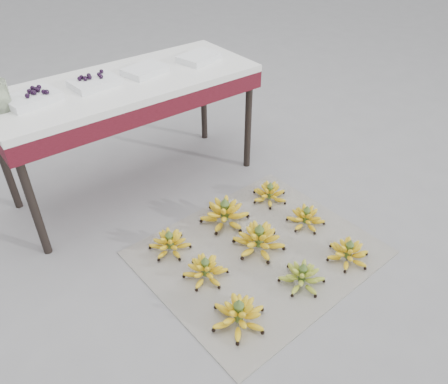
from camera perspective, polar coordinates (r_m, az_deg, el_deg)
ground at (r=2.52m, az=2.69°, el=-8.64°), size 60.00×60.00×0.00m
newspaper_mat at (r=2.55m, az=4.52°, el=-7.89°), size 1.30×1.10×0.01m
bunch_front_left at (r=2.18m, az=1.92°, el=-15.71°), size 0.32×0.32×0.17m
bunch_front_center at (r=2.38m, az=10.15°, el=-10.80°), size 0.28×0.28×0.15m
bunch_front_right at (r=2.57m, az=15.92°, el=-7.63°), size 0.31×0.31×0.15m
bunch_mid_left at (r=2.38m, az=-2.44°, el=-10.12°), size 0.27×0.27×0.15m
bunch_mid_center at (r=2.54m, az=4.57°, el=-6.22°), size 0.37×0.37×0.18m
bunch_mid_right at (r=2.74m, az=10.65°, el=-3.31°), size 0.27×0.27×0.14m
bunch_back_left at (r=2.55m, az=-7.09°, el=-6.63°), size 0.25×0.25×0.15m
bunch_back_center at (r=2.71m, az=0.10°, el=-2.83°), size 0.40×0.40×0.18m
bunch_back_right at (r=2.91m, az=5.99°, el=-0.21°), size 0.27×0.27×0.14m
vendor_table at (r=2.79m, az=-12.48°, el=12.50°), size 1.61×0.64×0.77m
tray_far_left at (r=2.61m, az=-23.78°, el=11.20°), size 0.30×0.24×0.07m
tray_left at (r=2.70m, az=-16.60°, el=13.60°), size 0.28×0.21×0.07m
tray_right at (r=2.82m, az=-10.31°, el=15.38°), size 0.28×0.23×0.04m
tray_far_right at (r=2.99m, az=-3.29°, el=17.13°), size 0.29×0.24×0.04m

